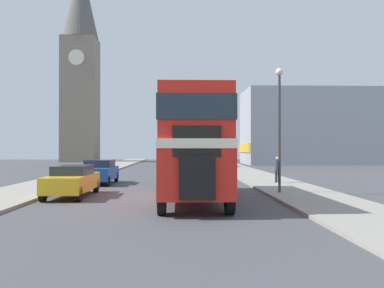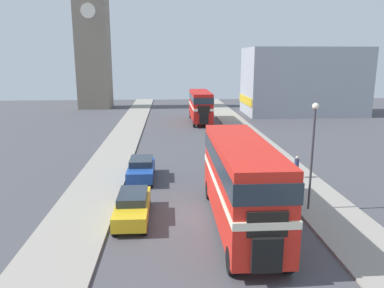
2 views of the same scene
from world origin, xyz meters
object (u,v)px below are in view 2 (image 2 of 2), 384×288
(double_decker_bus, at_px, (241,178))
(church_tower, at_px, (91,10))
(pedestrian_walking, at_px, (297,165))
(street_lamp, at_px, (313,141))
(bus_distant, at_px, (200,104))
(car_parked_near, at_px, (133,206))
(car_parked_mid, at_px, (141,169))

(double_decker_bus, xyz_separation_m, church_tower, (-15.93, 48.76, 13.56))
(pedestrian_walking, xyz_separation_m, street_lamp, (-1.18, -5.49, 2.96))
(bus_distant, xyz_separation_m, car_parked_near, (-6.20, -30.74, -1.70))
(church_tower, bearing_deg, bus_distant, -44.93)
(car_parked_near, bearing_deg, car_parked_mid, 90.11)
(car_parked_near, height_order, street_lamp, street_lamp)
(street_lamp, bearing_deg, car_parked_mid, 147.04)
(street_lamp, height_order, church_tower, church_tower)
(double_decker_bus, distance_m, car_parked_near, 5.85)
(car_parked_near, distance_m, pedestrian_walking, 12.31)
(car_parked_mid, relative_size, pedestrian_walking, 2.79)
(car_parked_mid, bearing_deg, church_tower, 104.49)
(bus_distant, height_order, church_tower, church_tower)
(double_decker_bus, height_order, car_parked_near, double_decker_bus)
(double_decker_bus, distance_m, pedestrian_walking, 9.21)
(bus_distant, height_order, pedestrian_walking, bus_distant)
(car_parked_near, xyz_separation_m, car_parked_mid, (-0.01, 6.72, 0.03))
(car_parked_near, xyz_separation_m, street_lamp, (9.58, 0.49, 3.22))
(pedestrian_walking, relative_size, street_lamp, 0.27)
(double_decker_bus, xyz_separation_m, street_lamp, (4.19, 1.82, 1.37))
(bus_distant, bearing_deg, car_parked_mid, -104.49)
(car_parked_near, xyz_separation_m, pedestrian_walking, (10.76, 5.98, 0.26))
(bus_distant, bearing_deg, street_lamp, -83.62)
(car_parked_near, relative_size, pedestrian_walking, 2.96)
(double_decker_bus, distance_m, bus_distant, 32.08)
(double_decker_bus, xyz_separation_m, pedestrian_walking, (5.37, 7.31, -1.59))
(church_tower, bearing_deg, pedestrian_walking, -62.81)
(double_decker_bus, height_order, street_lamp, street_lamp)
(bus_distant, height_order, street_lamp, street_lamp)
(car_parked_near, bearing_deg, double_decker_bus, -13.86)
(double_decker_bus, height_order, church_tower, church_tower)
(double_decker_bus, xyz_separation_m, car_parked_mid, (-5.41, 8.05, -1.82))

